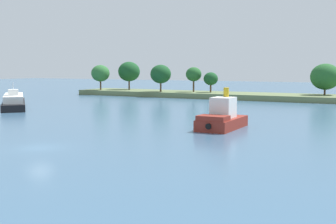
% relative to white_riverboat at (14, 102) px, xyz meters
% --- Properties ---
extents(ground_plane, '(400.00, 400.00, 0.00)m').
position_rel_white_riverboat_xyz_m(ground_plane, '(34.38, -28.44, -1.21)').
color(ground_plane, '#3D607F').
extents(treeline_island, '(80.58, 12.78, 9.38)m').
position_rel_white_riverboat_xyz_m(treeline_island, '(22.33, 44.11, 1.55)').
color(treeline_island, '#66754C').
rests_on(treeline_island, ground).
extents(white_riverboat, '(16.52, 15.92, 5.06)m').
position_rel_white_riverboat_xyz_m(white_riverboat, '(0.00, 0.00, 0.00)').
color(white_riverboat, black).
rests_on(white_riverboat, ground).
extents(tugboat, '(4.07, 9.04, 5.17)m').
position_rel_white_riverboat_xyz_m(tugboat, '(45.43, -7.99, 0.13)').
color(tugboat, maroon).
rests_on(tugboat, ground).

